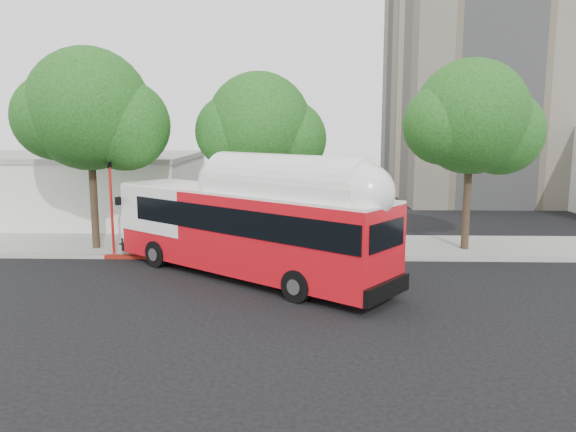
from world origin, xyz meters
The scene contains 10 objects.
ground centered at (0.00, 0.00, 0.00)m, with size 120.00×120.00×0.00m, color black.
sidewalk centered at (0.00, 6.50, 0.07)m, with size 60.00×5.00×0.15m, color gray.
curb_strip centered at (0.00, 3.90, 0.07)m, with size 60.00×0.30×0.15m, color gray.
red_curb_segment centered at (-3.00, 3.90, 0.08)m, with size 10.00×0.32×0.16m, color maroon.
street_tree_left centered at (-8.53, 5.56, 6.60)m, with size 6.67×5.80×9.74m.
street_tree_mid centered at (-0.59, 6.06, 5.91)m, with size 5.75×5.00×8.62m.
street_tree_right centered at (9.44, 5.86, 6.26)m, with size 6.21×5.40×9.18m.
low_commercial_bldg centered at (-14.00, 14.00, 2.15)m, with size 16.20×10.20×4.25m.
transit_bus centered at (-1.06, 0.85, 1.89)m, with size 12.32×10.15×4.05m.
signal_pole centered at (-7.70, 4.20, 2.27)m, with size 0.13×0.42×4.43m.
Camera 1 is at (1.21, -21.12, 6.16)m, focal length 35.00 mm.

